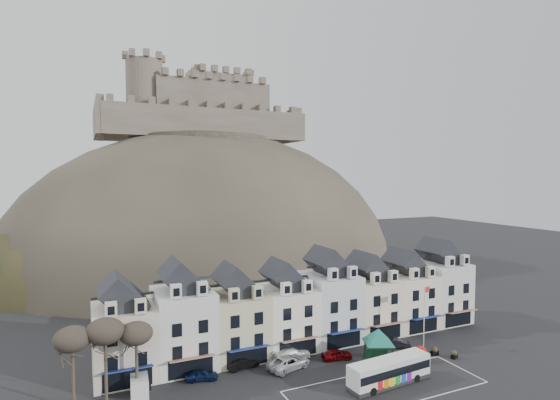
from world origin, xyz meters
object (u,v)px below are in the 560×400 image
at_px(bus, 389,370).
at_px(car_charcoal, 396,343).
at_px(white_van, 139,384).
at_px(bus_shelter, 379,336).
at_px(car_black, 243,363).
at_px(red_buoy, 421,354).
at_px(car_white, 291,353).
at_px(car_silver, 289,362).
at_px(car_maroon, 337,354).
at_px(car_navy, 201,375).
at_px(flagpole, 425,313).

distance_m(bus, car_charcoal, 10.79).
bearing_deg(white_van, bus_shelter, -4.50).
distance_m(car_black, car_charcoal, 20.95).
relative_size(red_buoy, car_white, 0.37).
bearing_deg(car_silver, car_maroon, -106.20).
relative_size(bus, red_buoy, 5.38).
bearing_deg(car_white, white_van, 90.34).
bearing_deg(car_charcoal, white_van, 111.45).
bearing_deg(car_silver, car_navy, 67.44).
height_order(white_van, car_maroon, white_van).
distance_m(bus, white_van, 27.10).
distance_m(bus_shelter, car_navy, 21.65).
relative_size(car_silver, car_maroon, 1.40).
bearing_deg(bus, car_charcoal, 42.58).
relative_size(red_buoy, flagpole, 0.22).
bearing_deg(bus_shelter, car_white, 173.44).
relative_size(car_navy, car_charcoal, 0.96).
bearing_deg(car_navy, car_silver, -83.59).
height_order(car_silver, car_maroon, car_silver).
xyz_separation_m(bus_shelter, car_white, (-9.40, 5.33, -2.56)).
relative_size(bus_shelter, car_silver, 1.15).
bearing_deg(white_van, car_black, 9.13).
xyz_separation_m(red_buoy, car_silver, (-15.80, 4.86, -0.22)).
xyz_separation_m(white_van, car_navy, (6.70, 0.02, -0.31)).
bearing_deg(car_white, red_buoy, -119.28).
bearing_deg(car_charcoal, bus, 161.18).
relative_size(car_navy, car_white, 0.71).
distance_m(bus, car_black, 17.03).
distance_m(car_white, car_charcoal, 14.62).
xyz_separation_m(white_van, car_charcoal, (32.73, -1.51, -0.30)).
bearing_deg(car_maroon, white_van, 95.99).
xyz_separation_m(car_silver, car_charcoal, (15.80, -0.17, -0.13)).
bearing_deg(bus, bus_shelter, 60.80).
height_order(bus, car_charcoal, bus).
distance_m(white_van, car_white, 18.36).
distance_m(bus, car_silver, 11.72).
height_order(bus_shelter, red_buoy, bus_shelter).
xyz_separation_m(bus, car_black, (-13.48, 10.37, -0.94)).
distance_m(bus, red_buoy, 8.01).
distance_m(white_van, car_charcoal, 32.77).
bearing_deg(white_van, car_white, 7.47).
distance_m(red_buoy, car_white, 16.10).
relative_size(red_buoy, car_navy, 0.52).
xyz_separation_m(red_buoy, flagpole, (3.21, 2.91, 3.89)).
xyz_separation_m(bus, bus_shelter, (2.32, 5.05, 1.73)).
height_order(flagpole, car_white, flagpole).
relative_size(bus, car_maroon, 2.68).
relative_size(white_van, car_black, 1.07).
height_order(bus_shelter, car_maroon, bus_shelter).
bearing_deg(car_navy, flagpole, -82.50).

